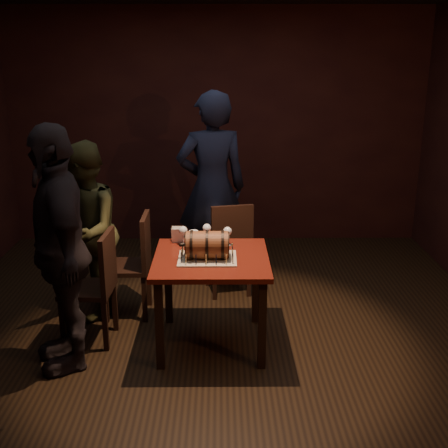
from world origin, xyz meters
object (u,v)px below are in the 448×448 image
Objects in this scene: person_back at (212,188)px; chair_left_front at (97,281)px; wine_glass_mid at (207,229)px; person_left_rear at (84,232)px; barrel_cake at (207,245)px; pint_of_ale at (194,240)px; wine_glass_left at (183,231)px; chair_back at (230,244)px; chair_left_rear at (135,259)px; person_left_front at (60,249)px; pub_table at (211,270)px; wine_glass_right at (228,232)px.

chair_left_front is at bearing 45.34° from person_back.
person_left_rear is at bearing 170.55° from wine_glass_mid.
barrel_cake is at bearing -88.48° from wine_glass_mid.
person_back is (0.13, 1.17, 0.15)m from pint_of_ale.
person_left_rear reaches higher than pint_of_ale.
pint_of_ale is 0.16× the size of chair_left_front.
pint_of_ale is at bearing 10.96° from chair_left_front.
person_back is 1.40m from person_left_rear.
pint_of_ale is at bearing -43.07° from wine_glass_left.
chair_back reaches higher than pint_of_ale.
chair_back is at bearing 79.15° from barrel_cake.
chair_left_rear is 1.16m from person_back.
wine_glass_left and wine_glass_mid have the same top height.
wine_glass_mid is at bearing 98.89° from person_left_front.
pub_table is 5.59× the size of wine_glass_right.
wine_glass_mid is 0.08× the size of person_back.
pub_table is 1.42m from person_back.
barrel_cake is at bearing -100.85° from chair_back.
person_left_front is (-1.09, -1.66, -0.05)m from person_back.
person_back reaches higher than wine_glass_left.
barrel_cake is 1.24m from person_left_rear.
chair_back is at bearing 59.18° from wine_glass_left.
chair_back is 1.81m from person_left_front.
chair_back is at bearing 39.76° from chair_left_front.
wine_glass_left is at bearing -161.41° from wine_glass_mid.
chair_left_front is (-1.05, -0.21, -0.35)m from wine_glass_right.
person_back is (0.67, 0.83, 0.45)m from chair_left_rear.
chair_left_front is 0.58m from person_left_rear.
pint_of_ale is at bearing 73.39° from person_back.
person_left_rear is at bearing 154.29° from pub_table.
wine_glass_left is 0.10× the size of person_left_rear.
pub_table is 0.97× the size of chair_back.
pub_table is 0.97× the size of chair_left_rear.
barrel_cake is 0.36m from wine_glass_right.
barrel_cake is 0.42× the size of chair_left_front.
chair_left_front is (-1.09, -0.90, 0.00)m from chair_back.
chair_back and chair_left_front have the same top height.
pint_of_ale is 1.19m from person_back.
chair_left_rear reaches higher than pub_table.
wine_glass_mid is 0.10× the size of person_left_rear.
person_back is (0.91, 1.32, 0.45)m from chair_left_front.
person_left_rear reaches higher than chair_left_front.
pint_of_ale is (-0.28, -0.06, -0.05)m from wine_glass_right.
wine_glass_left is at bearing 136.93° from pint_of_ale.
person_left_front is at bearing -149.06° from wine_glass_mid.
pub_table is at bearing -38.76° from chair_left_rear.
barrel_cake is 0.21× the size of person_left_front.
person_back is (0.03, 1.02, 0.10)m from wine_glass_mid.
wine_glass_mid is 0.17× the size of chair_back.
chair_left_front is at bearing 176.44° from pub_table.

